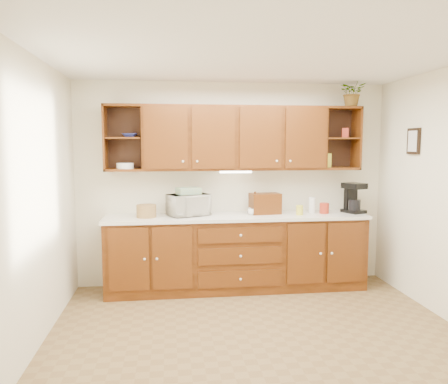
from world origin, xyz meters
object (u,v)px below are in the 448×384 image
object	(u,v)px
bread_box	(265,204)
coffee_maker	(353,198)
potted_plant	(353,93)
microwave	(189,205)

from	to	relation	value
bread_box	coffee_maker	xyz separation A→B (m)	(1.15, -0.04, 0.05)
coffee_maker	potted_plant	bearing A→B (deg)	88.16
bread_box	potted_plant	xyz separation A→B (m)	(1.12, 0.02, 1.40)
bread_box	potted_plant	distance (m)	1.79
bread_box	coffee_maker	distance (m)	1.15
microwave	potted_plant	bearing A→B (deg)	-22.80
potted_plant	bread_box	bearing A→B (deg)	-179.05
microwave	coffee_maker	size ratio (longest dim) A/B	1.24
microwave	coffee_maker	xyz separation A→B (m)	(2.11, -0.02, 0.05)
microwave	potted_plant	size ratio (longest dim) A/B	1.35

